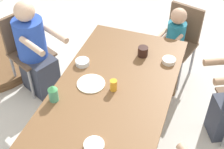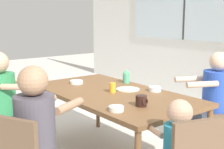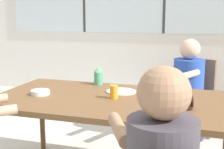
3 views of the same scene
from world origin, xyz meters
name	(u,v)px [view 1 (image 1 of 3)]	position (x,y,z in m)	size (l,w,h in m)	color
ground_plane	(112,143)	(0.00, 0.00, 0.00)	(16.00, 16.00, 0.00)	beige
dining_table	(112,95)	(0.00, 0.00, 0.66)	(1.81, 0.96, 0.71)	brown
chair_for_man_teal_shirt	(25,45)	(0.55, 1.20, 0.51)	(0.53, 0.53, 0.86)	brown
chair_for_toddler	(180,37)	(1.26, -0.37, 0.51)	(0.50, 0.50, 0.86)	brown
person_man_teal_shirt	(35,53)	(0.48, 1.04, 0.49)	(0.52, 0.64, 1.09)	#333847
person_toddler	(173,49)	(1.12, -0.32, 0.44)	(0.40, 0.29, 0.93)	#333847
coffee_mug	(143,51)	(0.55, -0.11, 0.76)	(0.10, 0.10, 0.09)	black
sippy_cup	(53,93)	(-0.25, 0.40, 0.79)	(0.08, 0.08, 0.16)	#4CA57F
juice_glass	(113,85)	(0.02, -0.01, 0.76)	(0.06, 0.06, 0.10)	gold
bowl_white_shallow	(82,62)	(0.24, 0.37, 0.73)	(0.13, 0.13, 0.05)	silver
bowl_cereal	(169,61)	(0.52, -0.37, 0.73)	(0.12, 0.12, 0.04)	silver
bowl_fruit	(94,145)	(-0.57, -0.07, 0.73)	(0.15, 0.15, 0.04)	white
plate_tortillas	(91,84)	(0.02, 0.20, 0.71)	(0.24, 0.24, 0.01)	beige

